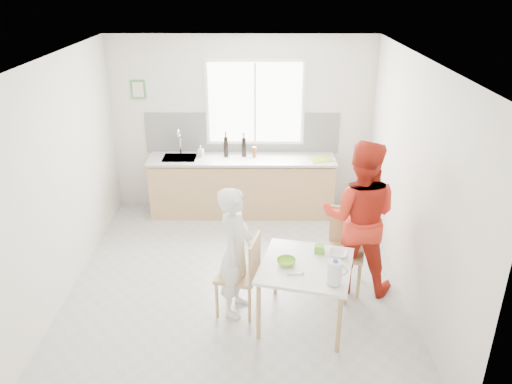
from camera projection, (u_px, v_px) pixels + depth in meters
ground at (237, 282)px, 6.17m from camera, size 4.50×4.50×0.00m
room_shell at (235, 157)px, 5.50m from camera, size 4.50×4.50×4.50m
window at (255, 103)px, 7.51m from camera, size 1.50×0.06×1.30m
backsplash at (242, 133)px, 7.72m from camera, size 3.00×0.02×0.65m
picture_frame at (138, 89)px, 7.45m from camera, size 0.22×0.03×0.28m
kitchen_counter at (242, 188)px, 7.78m from camera, size 2.84×0.64×1.37m
dining_table at (306, 271)px, 5.24m from camera, size 1.13×1.13×0.72m
chair_left at (244, 272)px, 5.44m from camera, size 0.52×0.52×0.94m
chair_far at (346, 245)px, 5.93m from camera, size 0.55×0.55×0.98m
person_white at (236, 252)px, 5.37m from camera, size 0.48×0.62×1.50m
person_red at (359, 217)px, 5.73m from camera, size 1.04×0.90×1.85m
bowl_green at (286, 262)px, 5.19m from camera, size 0.24×0.24×0.06m
bowl_white at (338, 254)px, 5.35m from camera, size 0.24×0.24×0.05m
milk_jug at (335, 272)px, 4.83m from camera, size 0.20×0.15×0.26m
green_box at (319, 249)px, 5.41m from camera, size 0.12×0.12×0.09m
spoon at (295, 274)px, 5.02m from camera, size 0.16×0.03×0.01m
cutting_board at (321, 159)px, 7.49m from camera, size 0.41×0.35×0.01m
wine_bottle_a at (226, 147)px, 7.56m from camera, size 0.07×0.07×0.32m
wine_bottle_b at (244, 147)px, 7.57m from camera, size 0.07×0.07×0.30m
jar_amber at (254, 152)px, 7.58m from camera, size 0.06×0.06×0.16m
soap_bottle at (201, 151)px, 7.60m from camera, size 0.10×0.10×0.17m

